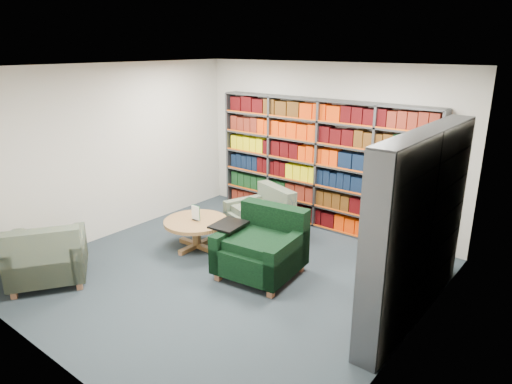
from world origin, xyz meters
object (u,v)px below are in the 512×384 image
Objects in this scene: chair_teal_left at (264,217)px; chair_green_right at (264,248)px; chair_teal_front at (47,259)px; coffee_table at (196,226)px.

chair_green_right reaches higher than chair_teal_left.
chair_teal_front reaches higher than coffee_table.
coffee_table is (0.76, 2.02, 0.03)m from chair_teal_front.
chair_green_right is at bearing 44.21° from chair_teal_front.
chair_green_right is 1.26× the size of coffee_table.
chair_teal_left is 1.35m from chair_green_right.
chair_teal_left is 0.94× the size of chair_green_right.
coffee_table is at bearing 69.39° from chair_teal_front.
chair_teal_front is (-2.08, -2.02, -0.02)m from chair_green_right.
coffee_table is at bearing -179.66° from chair_green_right.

